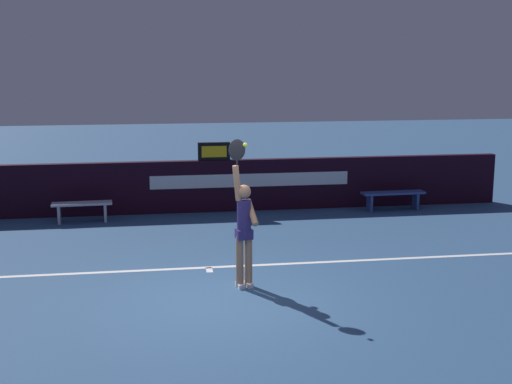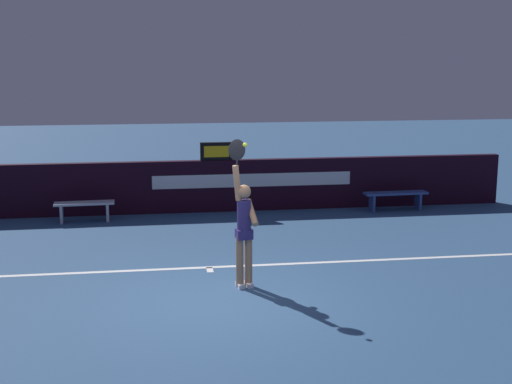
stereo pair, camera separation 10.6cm
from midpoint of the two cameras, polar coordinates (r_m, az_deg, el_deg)
name	(u,v)px [view 1 (the left image)]	position (r m, az deg, el deg)	size (l,w,h in m)	color
ground_plane	(219,301)	(11.01, -3.30, -8.83)	(60.00, 60.00, 0.00)	#2E5179
court_lines	(227,327)	(9.99, -2.66, -10.92)	(12.00, 5.93, 0.00)	white
back_wall	(191,186)	(17.09, -5.50, 0.45)	(15.65, 0.22, 1.26)	black
speed_display	(214,151)	(17.00, -3.62, 3.32)	(0.77, 0.13, 0.43)	black
tennis_player	(244,227)	(11.37, -1.26, -2.82)	(0.46, 0.47, 2.45)	#A87A57
tennis_ball	(245,145)	(10.88, -1.17, 3.85)	(0.07, 0.07, 0.07)	#C8DB2B
courtside_bench_near	(393,196)	(17.60, 10.90, -0.32)	(1.59, 0.41, 0.46)	#30488B
courtside_bench_far	(82,207)	(16.52, -14.12, -1.21)	(1.37, 0.42, 0.46)	#AAB0C1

